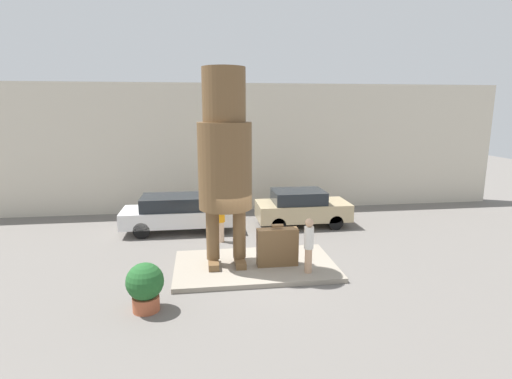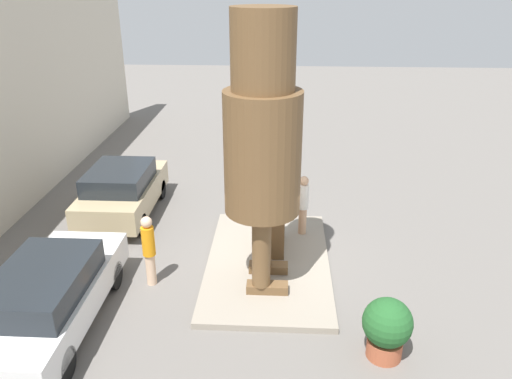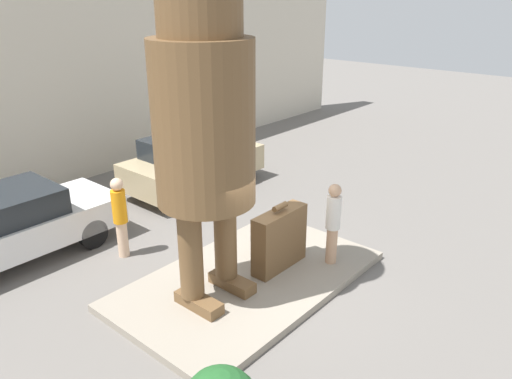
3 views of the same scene
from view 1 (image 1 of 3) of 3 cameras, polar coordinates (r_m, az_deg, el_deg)
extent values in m
plane|color=slate|center=(13.31, -0.14, -11.15)|extent=(60.00, 60.00, 0.00)
cube|color=gray|center=(13.28, -0.14, -10.85)|extent=(5.20, 3.09, 0.15)
cube|color=beige|center=(20.30, -3.24, 5.97)|extent=(28.00, 0.60, 6.33)
cube|color=brown|center=(13.09, -6.09, -10.41)|extent=(0.33, 0.96, 0.21)
cube|color=brown|center=(13.14, -2.31, -10.27)|extent=(0.33, 0.96, 0.21)
cylinder|color=brown|center=(12.91, -6.20, -6.30)|extent=(0.42, 0.42, 1.67)
cylinder|color=brown|center=(12.96, -2.40, -6.17)|extent=(0.42, 0.42, 1.67)
cylinder|color=brown|center=(12.43, -4.45, 3.38)|extent=(1.67, 1.67, 2.69)
cylinder|color=brown|center=(12.31, -4.61, 13.33)|extent=(1.31, 1.31, 1.61)
cube|color=brown|center=(12.95, 3.07, -8.22)|extent=(1.32, 0.38, 1.22)
cylinder|color=brown|center=(12.72, 3.10, -5.19)|extent=(0.36, 0.11, 0.11)
cylinder|color=tan|center=(12.57, 7.48, -10.01)|extent=(0.22, 0.22, 0.78)
cylinder|color=white|center=(12.32, 7.57, -6.84)|extent=(0.29, 0.29, 0.69)
sphere|color=tan|center=(12.18, 7.63, -4.72)|extent=(0.26, 0.26, 0.26)
cube|color=silver|center=(17.22, -10.88, -3.72)|extent=(4.73, 1.84, 0.66)
cube|color=#1E2328|center=(17.09, -11.75, -1.79)|extent=(2.60, 1.66, 0.55)
cylinder|color=black|center=(18.09, -6.07, -3.91)|extent=(0.67, 0.18, 0.67)
cylinder|color=black|center=(16.50, -5.87, -5.43)|extent=(0.67, 0.18, 0.67)
cylinder|color=black|center=(18.24, -15.33, -4.13)|extent=(0.67, 0.18, 0.67)
cylinder|color=black|center=(16.66, -16.04, -5.66)|extent=(0.67, 0.18, 0.67)
cube|color=tan|center=(17.85, 6.67, -2.98)|extent=(4.05, 1.88, 0.74)
cube|color=#1E2328|center=(17.65, 6.08, -0.99)|extent=(2.23, 1.69, 0.54)
cylinder|color=black|center=(19.07, 9.65, -3.26)|extent=(0.62, 0.18, 0.62)
cylinder|color=black|center=(17.52, 11.33, -4.66)|extent=(0.62, 0.18, 0.62)
cylinder|color=black|center=(18.48, 2.20, -3.59)|extent=(0.62, 0.18, 0.62)
cylinder|color=black|center=(16.87, 3.22, -5.08)|extent=(0.62, 0.18, 0.62)
cylinder|color=#AD5638|center=(11.07, -15.42, -15.40)|extent=(0.69, 0.69, 0.39)
sphere|color=#235B28|center=(10.82, -15.59, -12.54)|extent=(0.97, 0.97, 0.97)
cylinder|color=beige|center=(15.69, -4.99, -6.04)|extent=(0.23, 0.23, 0.81)
cylinder|color=orange|center=(15.48, -5.04, -3.34)|extent=(0.31, 0.31, 0.72)
sphere|color=beige|center=(15.36, -5.08, -1.56)|extent=(0.27, 0.27, 0.27)
camera|label=2|loc=(15.20, -47.62, 14.62)|focal=35.00mm
camera|label=3|loc=(8.01, -44.18, 10.15)|focal=35.00mm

